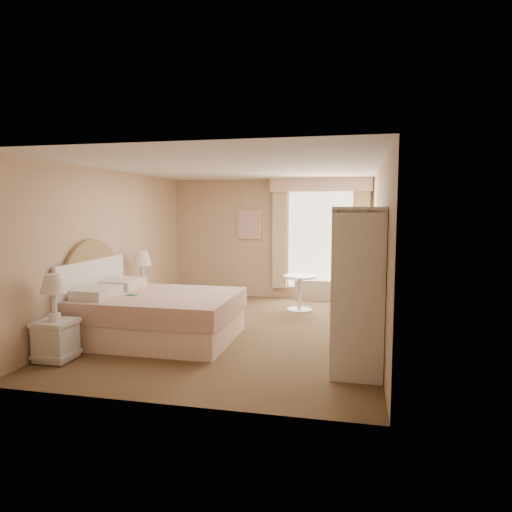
% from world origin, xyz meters
% --- Properties ---
extents(room, '(4.21, 5.51, 2.51)m').
position_xyz_m(room, '(0.00, 0.00, 1.25)').
color(room, brown).
rests_on(room, ground).
extents(window, '(2.05, 0.22, 2.51)m').
position_xyz_m(window, '(1.05, 2.65, 1.34)').
color(window, white).
rests_on(window, room).
extents(framed_art, '(0.52, 0.04, 0.62)m').
position_xyz_m(framed_art, '(-0.45, 2.71, 1.55)').
color(framed_art, '#DAB486').
rests_on(framed_art, room).
extents(bed, '(2.22, 1.75, 1.55)m').
position_xyz_m(bed, '(-1.11, -0.68, 0.37)').
color(bed, '#DBA78E').
rests_on(bed, room).
extents(nightstand_near, '(0.44, 0.44, 1.07)m').
position_xyz_m(nightstand_near, '(-1.84, -1.86, 0.40)').
color(nightstand_near, silver).
rests_on(nightstand_near, room).
extents(nightstand_far, '(0.47, 0.47, 1.14)m').
position_xyz_m(nightstand_far, '(-1.84, 0.51, 0.43)').
color(nightstand_far, silver).
rests_on(nightstand_far, room).
extents(round_table, '(0.62, 0.62, 0.66)m').
position_xyz_m(round_table, '(0.78, 1.60, 0.44)').
color(round_table, white).
rests_on(round_table, room).
extents(cafe_chair, '(0.51, 0.51, 0.85)m').
position_xyz_m(cafe_chair, '(1.55, 2.08, 0.49)').
color(cafe_chair, white).
rests_on(cafe_chair, room).
extents(armoire, '(0.57, 1.15, 1.91)m').
position_xyz_m(armoire, '(1.81, -1.24, 0.79)').
color(armoire, silver).
rests_on(armoire, room).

